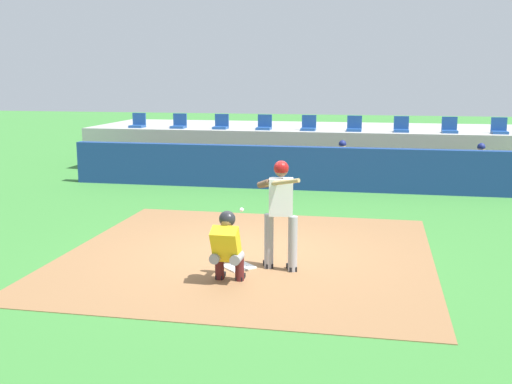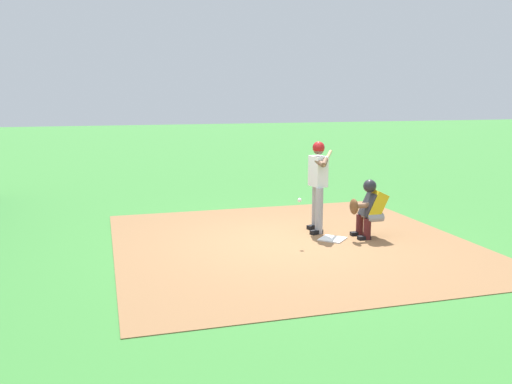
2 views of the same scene
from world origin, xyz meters
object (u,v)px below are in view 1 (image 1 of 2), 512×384
(stadium_seat_1, at_px, (179,124))
(stadium_seat_2, at_px, (221,125))
(catcher_crouched, at_px, (227,244))
(stadium_seat_8, at_px, (499,129))
(dugout_player_1, at_px, (481,166))
(stadium_seat_6, at_px, (401,128))
(stadium_seat_7, at_px, (450,128))
(batter_at_plate, at_px, (280,208))
(stadium_seat_3, at_px, (264,125))
(stadium_seat_4, at_px, (309,126))
(stadium_seat_0, at_px, (138,123))
(home_plate, at_px, (238,267))
(dugout_player_0, at_px, (342,162))
(stadium_seat_5, at_px, (354,127))

(stadium_seat_1, distance_m, stadium_seat_2, 1.44)
(catcher_crouched, distance_m, stadium_seat_8, 12.38)
(dugout_player_1, relative_size, stadium_seat_6, 2.71)
(stadium_seat_6, height_order, stadium_seat_7, same)
(catcher_crouched, relative_size, stadium_seat_8, 3.77)
(batter_at_plate, xyz_separation_m, stadium_seat_3, (-2.13, 10.15, 0.50))
(stadium_seat_2, relative_size, stadium_seat_4, 1.00)
(catcher_crouched, xyz_separation_m, stadium_seat_8, (5.78, 10.91, 0.93))
(stadium_seat_2, distance_m, stadium_seat_7, 7.22)
(batter_at_plate, xyz_separation_m, stadium_seat_2, (-3.58, 10.15, 0.50))
(stadium_seat_2, height_order, stadium_seat_6, same)
(dugout_player_1, bearing_deg, catcher_crouched, -119.39)
(dugout_player_1, xyz_separation_m, stadium_seat_4, (-4.99, 2.03, 0.86))
(batter_at_plate, height_order, stadium_seat_7, stadium_seat_7)
(stadium_seat_0, bearing_deg, stadium_seat_3, 0.00)
(home_plate, distance_m, stadium_seat_8, 11.80)
(stadium_seat_1, bearing_deg, stadium_seat_2, 0.00)
(dugout_player_0, height_order, stadium_seat_7, stadium_seat_7)
(stadium_seat_3, xyz_separation_m, stadium_seat_5, (2.89, 0.00, 0.00))
(dugout_player_1, relative_size, stadium_seat_3, 2.71)
(stadium_seat_3, distance_m, stadium_seat_5, 2.89)
(catcher_crouched, relative_size, stadium_seat_3, 3.77)
(catcher_crouched, bearing_deg, stadium_seat_5, 82.44)
(stadium_seat_2, distance_m, stadium_seat_3, 1.44)
(stadium_seat_3, bearing_deg, home_plate, -81.92)
(dugout_player_1, bearing_deg, home_plate, -121.52)
(batter_at_plate, bearing_deg, stadium_seat_2, 109.42)
(stadium_seat_1, xyz_separation_m, stadium_seat_6, (7.22, 0.00, 0.00))
(catcher_crouched, height_order, stadium_seat_1, stadium_seat_1)
(stadium_seat_1, bearing_deg, stadium_seat_3, 0.00)
(dugout_player_1, distance_m, stadium_seat_8, 2.34)
(stadium_seat_7, bearing_deg, dugout_player_1, -72.00)
(home_plate, distance_m, stadium_seat_7, 11.17)
(batter_at_plate, relative_size, stadium_seat_6, 3.76)
(stadium_seat_5, bearing_deg, home_plate, -98.08)
(batter_at_plate, xyz_separation_m, dugout_player_1, (4.30, 8.12, -0.36))
(home_plate, distance_m, stadium_seat_3, 10.39)
(stadium_seat_1, height_order, stadium_seat_5, same)
(dugout_player_0, bearing_deg, stadium_seat_1, 159.80)
(home_plate, height_order, stadium_seat_8, stadium_seat_8)
(stadium_seat_2, bearing_deg, stadium_seat_7, 0.00)
(stadium_seat_5, height_order, stadium_seat_8, same)
(dugout_player_1, bearing_deg, stadium_seat_3, 162.46)
(stadium_seat_2, distance_m, stadium_seat_6, 5.78)
(stadium_seat_2, distance_m, stadium_seat_4, 2.89)
(stadium_seat_0, xyz_separation_m, stadium_seat_3, (4.33, 0.00, 0.00))
(stadium_seat_2, relative_size, stadium_seat_5, 1.00)
(catcher_crouched, height_order, stadium_seat_8, stadium_seat_8)
(stadium_seat_0, bearing_deg, catcher_crouched, -62.11)
(batter_at_plate, xyz_separation_m, dugout_player_0, (0.51, 8.12, -0.36))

